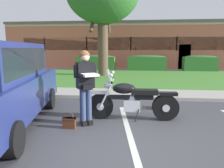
{
  "coord_description": "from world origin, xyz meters",
  "views": [
    {
      "loc": [
        0.24,
        -3.95,
        1.74
      ],
      "look_at": [
        -0.33,
        1.49,
        0.85
      ],
      "focal_mm": 34.95,
      "sensor_mm": 36.0,
      "label": 1
    }
  ],
  "objects_px": {
    "motorcycle": "(136,100)",
    "handbag": "(69,122)",
    "hedge_left": "(96,62)",
    "hedge_center_left": "(147,63)",
    "brick_building": "(132,46)",
    "rider_person": "(86,82)",
    "hedge_center_right": "(200,63)"
  },
  "relations": [
    {
      "from": "motorcycle",
      "to": "handbag",
      "type": "height_order",
      "value": "motorcycle"
    },
    {
      "from": "motorcycle",
      "to": "hedge_left",
      "type": "height_order",
      "value": "motorcycle"
    },
    {
      "from": "hedge_left",
      "to": "hedge_center_left",
      "type": "height_order",
      "value": "same"
    },
    {
      "from": "hedge_left",
      "to": "brick_building",
      "type": "height_order",
      "value": "brick_building"
    },
    {
      "from": "motorcycle",
      "to": "brick_building",
      "type": "xyz_separation_m",
      "value": [
        -0.43,
        18.36,
        1.59
      ]
    },
    {
      "from": "hedge_center_left",
      "to": "hedge_left",
      "type": "bearing_deg",
      "value": 180.0
    },
    {
      "from": "handbag",
      "to": "brick_building",
      "type": "distance_m",
      "value": 19.26
    },
    {
      "from": "rider_person",
      "to": "hedge_center_right",
      "type": "bearing_deg",
      "value": 64.46
    },
    {
      "from": "motorcycle",
      "to": "rider_person",
      "type": "height_order",
      "value": "rider_person"
    },
    {
      "from": "handbag",
      "to": "hedge_center_right",
      "type": "distance_m",
      "value": 14.51
    },
    {
      "from": "motorcycle",
      "to": "rider_person",
      "type": "bearing_deg",
      "value": -156.05
    },
    {
      "from": "rider_person",
      "to": "hedge_center_left",
      "type": "distance_m",
      "value": 12.9
    },
    {
      "from": "motorcycle",
      "to": "handbag",
      "type": "xyz_separation_m",
      "value": [
        -1.46,
        -0.78,
        -0.34
      ]
    },
    {
      "from": "rider_person",
      "to": "hedge_center_left",
      "type": "xyz_separation_m",
      "value": [
        2.01,
        12.74,
        -0.36
      ]
    },
    {
      "from": "hedge_left",
      "to": "hedge_center_right",
      "type": "height_order",
      "value": "same"
    },
    {
      "from": "brick_building",
      "to": "hedge_left",
      "type": "bearing_deg",
      "value": -114.41
    },
    {
      "from": "handbag",
      "to": "hedge_center_right",
      "type": "bearing_deg",
      "value": 63.77
    },
    {
      "from": "hedge_left",
      "to": "hedge_center_right",
      "type": "xyz_separation_m",
      "value": [
        8.16,
        -0.0,
        0.0
      ]
    },
    {
      "from": "hedge_center_left",
      "to": "rider_person",
      "type": "bearing_deg",
      "value": -98.95
    },
    {
      "from": "handbag",
      "to": "hedge_center_left",
      "type": "xyz_separation_m",
      "value": [
        2.33,
        13.01,
        0.51
      ]
    },
    {
      "from": "motorcycle",
      "to": "hedge_center_left",
      "type": "xyz_separation_m",
      "value": [
        0.87,
        12.23,
        0.16
      ]
    },
    {
      "from": "rider_person",
      "to": "handbag",
      "type": "height_order",
      "value": "rider_person"
    },
    {
      "from": "motorcycle",
      "to": "hedge_center_right",
      "type": "xyz_separation_m",
      "value": [
        4.95,
        12.23,
        0.16
      ]
    },
    {
      "from": "hedge_center_right",
      "to": "brick_building",
      "type": "bearing_deg",
      "value": 131.33
    },
    {
      "from": "hedge_center_left",
      "to": "hedge_center_right",
      "type": "bearing_deg",
      "value": 0.0
    },
    {
      "from": "hedge_center_left",
      "to": "brick_building",
      "type": "bearing_deg",
      "value": 102.01
    },
    {
      "from": "motorcycle",
      "to": "hedge_left",
      "type": "bearing_deg",
      "value": 104.71
    },
    {
      "from": "motorcycle",
      "to": "rider_person",
      "type": "relative_size",
      "value": 1.32
    },
    {
      "from": "hedge_center_left",
      "to": "brick_building",
      "type": "height_order",
      "value": "brick_building"
    },
    {
      "from": "hedge_left",
      "to": "brick_building",
      "type": "xyz_separation_m",
      "value": [
        2.78,
        6.12,
        1.42
      ]
    },
    {
      "from": "hedge_left",
      "to": "rider_person",
      "type": "bearing_deg",
      "value": -80.75
    },
    {
      "from": "motorcycle",
      "to": "hedge_center_right",
      "type": "height_order",
      "value": "motorcycle"
    }
  ]
}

